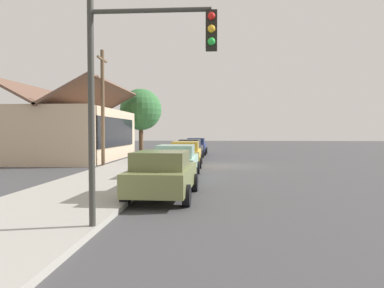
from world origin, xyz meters
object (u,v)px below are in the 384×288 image
car_olive (163,174)px  traffic_light_main (139,73)px  car_charcoal (190,149)px  utility_pole_wooden (103,105)px  car_seafoam (176,161)px  fire_hydrant_red (156,163)px  shade_tree (141,110)px  car_mustard (186,153)px  car_navy (196,146)px

car_olive → traffic_light_main: (-4.10, -0.10, 2.68)m
car_charcoal → utility_pole_wooden: (-5.48, 5.35, 3.11)m
car_seafoam → car_charcoal: 11.25m
traffic_light_main → fire_hydrant_red: 12.31m
car_olive → fire_hydrant_red: 7.89m
car_olive → shade_tree: 24.94m
car_charcoal → utility_pole_wooden: bearing=137.9°
traffic_light_main → car_charcoal: bearing=0.9°
car_mustard → utility_pole_wooden: size_ratio=0.65×
car_mustard → car_charcoal: size_ratio=0.99×
car_olive → fire_hydrant_red: car_olive is taller
utility_pole_wooden → car_mustard: bearing=-91.0°
car_olive → car_navy: same height
car_seafoam → car_mustard: same height
car_navy → traffic_light_main: 26.31m
car_charcoal → utility_pole_wooden: size_ratio=0.66×
car_mustard → utility_pole_wooden: (0.10, 5.45, 3.11)m
car_navy → fire_hydrant_red: 14.44m
car_seafoam → car_charcoal: (11.25, 0.10, -0.00)m
car_seafoam → car_navy: size_ratio=1.03×
car_mustard → traffic_light_main: traffic_light_main is taller
traffic_light_main → utility_pole_wooden: bearing=20.7°
car_navy → utility_pole_wooden: size_ratio=0.61×
car_seafoam → utility_pole_wooden: (5.77, 5.45, 3.11)m
car_charcoal → traffic_light_main: (-20.45, -0.31, 2.68)m
car_seafoam → fire_hydrant_red: (2.62, 1.45, -0.32)m
car_olive → utility_pole_wooden: bearing=29.0°
car_charcoal → traffic_light_main: bearing=-176.9°
utility_pole_wooden → fire_hydrant_red: (-3.15, -4.00, -3.43)m
car_seafoam → car_charcoal: same height
car_mustard → car_navy: size_ratio=1.07×
traffic_light_main → fire_hydrant_red: traffic_light_main is taller
car_navy → car_olive: bearing=-178.9°
car_charcoal → shade_tree: (7.62, 5.61, 3.63)m
car_mustard → shade_tree: 14.83m
car_mustard → utility_pole_wooden: 6.27m
car_seafoam → traffic_light_main: (-9.20, -0.21, 2.67)m
car_olive → utility_pole_wooden: 12.61m
shade_tree → utility_pole_wooden: utility_pole_wooden is taller
car_seafoam → traffic_light_main: bearing=-179.0°
car_navy → shade_tree: 7.10m
car_seafoam → utility_pole_wooden: utility_pole_wooden is taller
car_navy → fire_hydrant_red: size_ratio=6.43×
car_mustard → shade_tree: bearing=22.4°
car_seafoam → car_mustard: bearing=-0.2°
car_olive → fire_hydrant_red: size_ratio=6.15×
car_olive → car_charcoal: (16.35, 0.21, 0.00)m
traffic_light_main → shade_tree: bearing=11.9°
car_mustard → utility_pole_wooden: utility_pole_wooden is taller
car_mustard → shade_tree: size_ratio=0.74×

